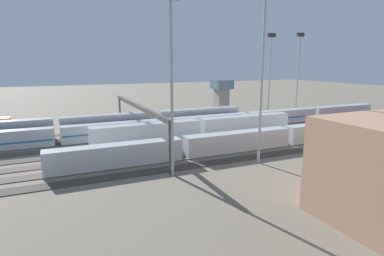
{
  "coord_description": "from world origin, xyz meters",
  "views": [
    {
      "loc": [
        34.22,
        64.69,
        17.4
      ],
      "look_at": [
        5.02,
        -0.92,
        2.5
      ],
      "focal_mm": 29.52,
      "sensor_mm": 36.0,
      "label": 1
    }
  ],
  "objects": [
    {
      "name": "control_tower",
      "position": [
        -18.43,
        -28.95,
        6.93
      ],
      "size": [
        6.0,
        6.0,
        11.74
      ],
      "color": "gray",
      "rests_on": "ground_plane"
    },
    {
      "name": "track_bed_7",
      "position": [
        0.0,
        17.5,
        0.06
      ],
      "size": [
        140.0,
        2.8,
        0.12
      ],
      "primitive_type": "cube",
      "color": "#3D3833",
      "rests_on": "ground_plane"
    },
    {
      "name": "light_mast_0",
      "position": [
        -31.54,
        -20.51,
        17.01
      ],
      "size": [
        2.8,
        0.7,
        26.62
      ],
      "color": "#9EA0A5",
      "rests_on": "ground_plane"
    },
    {
      "name": "track_bed_5",
      "position": [
        0.0,
        7.5,
        0.06
      ],
      "size": [
        140.0,
        2.8,
        0.12
      ],
      "primitive_type": "cube",
      "color": "#4C443D",
      "rests_on": "ground_plane"
    },
    {
      "name": "track_bed_1",
      "position": [
        0.0,
        -12.5,
        0.06
      ],
      "size": [
        140.0,
        2.8,
        0.12
      ],
      "primitive_type": "cube",
      "color": "#4C443D",
      "rests_on": "ground_plane"
    },
    {
      "name": "track_bed_6",
      "position": [
        0.0,
        12.5,
        0.06
      ],
      "size": [
        140.0,
        2.8,
        0.12
      ],
      "primitive_type": "cube",
      "color": "#4C443D",
      "rests_on": "ground_plane"
    },
    {
      "name": "track_bed_0",
      "position": [
        0.0,
        -17.5,
        0.06
      ],
      "size": [
        140.0,
        2.8,
        0.12
      ],
      "primitive_type": "cube",
      "color": "#3D3833",
      "rests_on": "ground_plane"
    },
    {
      "name": "signal_gantry",
      "position": [
        17.89,
        0.0,
        7.73
      ],
      "size": [
        0.7,
        40.0,
        8.8
      ],
      "color": "#4C4742",
      "rests_on": "ground_plane"
    },
    {
      "name": "train_on_track_6",
      "position": [
        -9.8,
        12.5,
        2.09
      ],
      "size": [
        90.6,
        3.0,
        4.4
      ],
      "color": "maroon",
      "rests_on": "ground_plane"
    },
    {
      "name": "track_bed_2",
      "position": [
        0.0,
        -7.5,
        0.06
      ],
      "size": [
        140.0,
        2.8,
        0.12
      ],
      "primitive_type": "cube",
      "color": "#4C443D",
      "rests_on": "ground_plane"
    },
    {
      "name": "track_bed_4",
      "position": [
        0.0,
        2.5,
        0.06
      ],
      "size": [
        140.0,
        2.8,
        0.12
      ],
      "primitive_type": "cube",
      "color": "#3D3833",
      "rests_on": "ground_plane"
    },
    {
      "name": "train_on_track_4",
      "position": [
        4.72,
        2.5,
        2.62
      ],
      "size": [
        47.2,
        3.0,
        5.0
      ],
      "color": "silver",
      "rests_on": "ground_plane"
    },
    {
      "name": "train_on_track_0",
      "position": [
        42.17,
        -17.5,
        2.16
      ],
      "size": [
        10.0,
        3.0,
        5.0
      ],
      "color": "#D85914",
      "rests_on": "ground_plane"
    },
    {
      "name": "light_mast_2",
      "position": [
        -44.06,
        -21.21,
        17.37
      ],
      "size": [
        2.8,
        0.7,
        27.27
      ],
      "color": "#9EA0A5",
      "rests_on": "ground_plane"
    },
    {
      "name": "light_mast_1",
      "position": [
        1.74,
        20.63,
        19.78
      ],
      "size": [
        2.8,
        0.7,
        31.72
      ],
      "color": "#9EA0A5",
      "rests_on": "ground_plane"
    },
    {
      "name": "ground_plane",
      "position": [
        0.0,
        0.0,
        0.0
      ],
      "size": [
        400.0,
        400.0,
        0.0
      ],
      "primitive_type": "plane",
      "color": "#756B5B"
    },
    {
      "name": "track_bed_3",
      "position": [
        0.0,
        -2.5,
        0.06
      ],
      "size": [
        140.0,
        2.8,
        0.12
      ],
      "primitive_type": "cube",
      "color": "#4C443D",
      "rests_on": "ground_plane"
    },
    {
      "name": "train_on_track_2",
      "position": [
        -2.44,
        -7.5,
        2.0
      ],
      "size": [
        119.8,
        3.06,
        3.8
      ],
      "color": "silver",
      "rests_on": "ground_plane"
    },
    {
      "name": "train_on_track_1",
      "position": [
        21.71,
        -12.5,
        2.59
      ],
      "size": [
        71.4,
        3.06,
        5.0
      ],
      "color": "#B7BABF",
      "rests_on": "ground_plane"
    },
    {
      "name": "light_mast_3",
      "position": [
        17.83,
        20.45,
        17.41
      ],
      "size": [
        2.8,
        0.7,
        27.34
      ],
      "color": "#9EA0A5",
      "rests_on": "ground_plane"
    }
  ]
}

